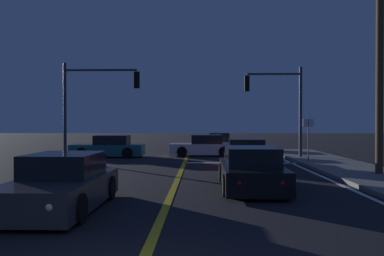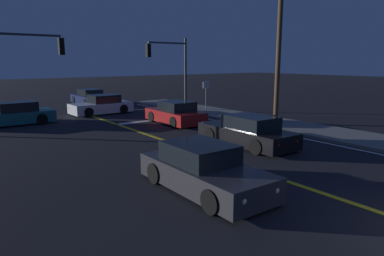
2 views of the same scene
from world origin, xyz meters
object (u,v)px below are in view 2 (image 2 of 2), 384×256
(car_distant_tail_navy, at_px, (89,98))
(car_following_oncoming_red, at_px, (175,114))
(street_sign_corner, at_px, (206,93))
(car_mid_block_teal, at_px, (14,115))
(car_lead_oncoming_charcoal, at_px, (204,170))
(car_far_approaching_white, at_px, (102,105))
(utility_pole_right, at_px, (279,42))
(car_side_waiting_black, at_px, (247,132))
(traffic_signal_near_right, at_px, (172,63))
(traffic_signal_far_left, at_px, (13,62))

(car_distant_tail_navy, height_order, car_following_oncoming_red, same)
(street_sign_corner, bearing_deg, car_mid_block_teal, 159.95)
(car_lead_oncoming_charcoal, bearing_deg, car_mid_block_teal, -80.68)
(car_far_approaching_white, distance_m, utility_pole_right, 12.81)
(car_distant_tail_navy, bearing_deg, street_sign_corner, -70.04)
(car_side_waiting_black, height_order, car_following_oncoming_red, same)
(utility_pole_right, bearing_deg, car_distant_tail_navy, 109.11)
(car_side_waiting_black, xyz_separation_m, traffic_signal_near_right, (2.97, 10.50, 2.96))
(traffic_signal_near_right, height_order, traffic_signal_far_left, traffic_signal_far_left)
(car_distant_tail_navy, distance_m, traffic_signal_far_left, 12.42)
(car_side_waiting_black, bearing_deg, car_lead_oncoming_charcoal, -147.28)
(traffic_signal_near_right, relative_size, utility_pole_right, 0.59)
(car_mid_block_teal, bearing_deg, street_sign_corner, -110.17)
(car_side_waiting_black, height_order, traffic_signal_near_right, traffic_signal_near_right)
(car_following_oncoming_red, xyz_separation_m, utility_pole_right, (4.72, -3.69, 4.15))
(car_distant_tail_navy, bearing_deg, traffic_signal_far_left, -128.05)
(car_distant_tail_navy, xyz_separation_m, traffic_signal_near_right, (3.17, -8.15, 2.96))
(car_side_waiting_black, bearing_deg, car_mid_block_teal, 122.37)
(car_following_oncoming_red, xyz_separation_m, traffic_signal_far_left, (-8.10, 2.59, 3.06))
(car_lead_oncoming_charcoal, height_order, car_side_waiting_black, same)
(car_distant_tail_navy, distance_m, car_side_waiting_black, 18.65)
(car_side_waiting_black, distance_m, utility_pole_right, 7.29)
(car_lead_oncoming_charcoal, height_order, traffic_signal_far_left, traffic_signal_far_left)
(traffic_signal_far_left, bearing_deg, street_sign_corner, -6.99)
(car_mid_block_teal, height_order, car_far_approaching_white, same)
(car_distant_tail_navy, xyz_separation_m, car_side_waiting_black, (0.20, -18.64, 0.00))
(car_distant_tail_navy, height_order, traffic_signal_far_left, traffic_signal_far_left)
(car_following_oncoming_red, height_order, car_far_approaching_white, same)
(car_far_approaching_white, height_order, utility_pole_right, utility_pole_right)
(car_following_oncoming_red, xyz_separation_m, car_mid_block_teal, (-7.85, 5.27, 0.00))
(utility_pole_right, distance_m, street_sign_corner, 5.98)
(car_mid_block_teal, relative_size, car_far_approaching_white, 1.05)
(car_lead_oncoming_charcoal, height_order, car_mid_block_teal, same)
(car_following_oncoming_red, distance_m, traffic_signal_far_left, 9.04)
(car_mid_block_teal, distance_m, street_sign_corner, 11.93)
(car_lead_oncoming_charcoal, xyz_separation_m, car_side_waiting_black, (4.96, 3.11, 0.00))
(car_mid_block_teal, bearing_deg, car_lead_oncoming_charcoal, -171.24)
(car_distant_tail_navy, height_order, car_side_waiting_black, same)
(car_mid_block_teal, bearing_deg, car_following_oncoming_red, -124.00)
(car_distant_tail_navy, xyz_separation_m, traffic_signal_far_left, (-7.34, -9.55, 3.06))
(car_lead_oncoming_charcoal, xyz_separation_m, car_mid_block_teal, (-2.33, 14.88, -0.00))
(traffic_signal_near_right, relative_size, street_sign_corner, 2.27)
(traffic_signal_far_left, bearing_deg, traffic_signal_near_right, 7.59)
(car_side_waiting_black, bearing_deg, street_sign_corner, 63.85)
(car_far_approaching_white, height_order, traffic_signal_far_left, traffic_signal_far_left)
(car_side_waiting_black, distance_m, traffic_signal_near_right, 11.31)
(car_distant_tail_navy, bearing_deg, traffic_signal_near_right, -69.22)
(car_far_approaching_white, xyz_separation_m, traffic_signal_far_left, (-6.10, -3.80, 3.06))
(car_lead_oncoming_charcoal, bearing_deg, street_sign_corner, -128.85)
(car_lead_oncoming_charcoal, relative_size, car_following_oncoming_red, 1.04)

